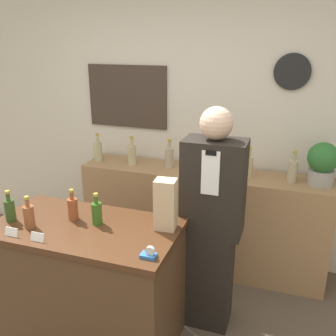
# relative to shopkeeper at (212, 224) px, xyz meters

# --- Properties ---
(back_wall) EXTENTS (5.20, 0.09, 2.70)m
(back_wall) POSITION_rel_shopkeeper_xyz_m (-0.50, 1.01, 0.52)
(back_wall) COLOR beige
(back_wall) RESTS_ON ground_plane
(back_shelf) EXTENTS (2.25, 0.43, 0.96)m
(back_shelf) POSITION_rel_shopkeeper_xyz_m (-0.25, 0.73, -0.36)
(back_shelf) COLOR #9E754C
(back_shelf) RESTS_ON ground_plane
(display_counter) EXTENTS (1.24, 0.66, 0.92)m
(display_counter) POSITION_rel_shopkeeper_xyz_m (-0.76, -0.45, -0.38)
(display_counter) COLOR #4C331E
(display_counter) RESTS_ON ground_plane
(shopkeeper) EXTENTS (0.42, 0.27, 1.68)m
(shopkeeper) POSITION_rel_shopkeeper_xyz_m (0.00, 0.00, 0.00)
(shopkeeper) COLOR black
(shopkeeper) RESTS_ON ground_plane
(potted_plant) EXTENTS (0.25, 0.25, 0.35)m
(potted_plant) POSITION_rel_shopkeeper_xyz_m (0.73, 0.74, 0.30)
(potted_plant) COLOR #9E998E
(potted_plant) RESTS_ON back_shelf
(paper_bag) EXTENTS (0.14, 0.12, 0.34)m
(paper_bag) POSITION_rel_shopkeeper_xyz_m (-0.24, -0.31, 0.25)
(paper_bag) COLOR tan
(paper_bag) RESTS_ON display_counter
(tape_dispenser) EXTENTS (0.09, 0.06, 0.07)m
(tape_dispenser) POSITION_rel_shopkeeper_xyz_m (-0.22, -0.66, 0.11)
(tape_dispenser) COLOR #2D66A8
(tape_dispenser) RESTS_ON display_counter
(price_card_left) EXTENTS (0.09, 0.02, 0.06)m
(price_card_left) POSITION_rel_shopkeeper_xyz_m (-1.12, -0.72, 0.11)
(price_card_left) COLOR white
(price_card_left) RESTS_ON display_counter
(price_card_right) EXTENTS (0.09, 0.02, 0.06)m
(price_card_right) POSITION_rel_shopkeeper_xyz_m (-0.93, -0.72, 0.11)
(price_card_right) COLOR white
(price_card_right) RESTS_ON display_counter
(counter_bottle_0) EXTENTS (0.07, 0.07, 0.22)m
(counter_bottle_0) POSITION_rel_shopkeeper_xyz_m (-1.27, -0.55, 0.17)
(counter_bottle_0) COLOR #2F4A1E
(counter_bottle_0) RESTS_ON display_counter
(counter_bottle_1) EXTENTS (0.07, 0.07, 0.22)m
(counter_bottle_1) POSITION_rel_shopkeeper_xyz_m (-1.09, -0.58, 0.17)
(counter_bottle_1) COLOR brown
(counter_bottle_1) RESTS_ON display_counter
(counter_bottle_2) EXTENTS (0.07, 0.07, 0.22)m
(counter_bottle_2) POSITION_rel_shopkeeper_xyz_m (-0.88, -0.39, 0.17)
(counter_bottle_2) COLOR brown
(counter_bottle_2) RESTS_ON display_counter
(counter_bottle_3) EXTENTS (0.07, 0.07, 0.22)m
(counter_bottle_3) POSITION_rel_shopkeeper_xyz_m (-0.69, -0.40, 0.17)
(counter_bottle_3) COLOR #315B1B
(counter_bottle_3) RESTS_ON display_counter
(shelf_bottle_0) EXTENTS (0.08, 0.08, 0.27)m
(shelf_bottle_0) POSITION_rel_shopkeeper_xyz_m (-1.29, 0.72, 0.22)
(shelf_bottle_0) COLOR tan
(shelf_bottle_0) RESTS_ON back_shelf
(shelf_bottle_1) EXTENTS (0.08, 0.08, 0.27)m
(shelf_bottle_1) POSITION_rel_shopkeeper_xyz_m (-0.93, 0.71, 0.22)
(shelf_bottle_1) COLOR tan
(shelf_bottle_1) RESTS_ON back_shelf
(shelf_bottle_2) EXTENTS (0.08, 0.08, 0.27)m
(shelf_bottle_2) POSITION_rel_shopkeeper_xyz_m (-0.57, 0.75, 0.22)
(shelf_bottle_2) COLOR tan
(shelf_bottle_2) RESTS_ON back_shelf
(shelf_bottle_3) EXTENTS (0.08, 0.08, 0.27)m
(shelf_bottle_3) POSITION_rel_shopkeeper_xyz_m (-0.21, 0.75, 0.22)
(shelf_bottle_3) COLOR tan
(shelf_bottle_3) RESTS_ON back_shelf
(shelf_bottle_4) EXTENTS (0.08, 0.08, 0.27)m
(shelf_bottle_4) POSITION_rel_shopkeeper_xyz_m (0.15, 0.73, 0.22)
(shelf_bottle_4) COLOR tan
(shelf_bottle_4) RESTS_ON back_shelf
(shelf_bottle_5) EXTENTS (0.08, 0.08, 0.27)m
(shelf_bottle_5) POSITION_rel_shopkeeper_xyz_m (0.51, 0.73, 0.22)
(shelf_bottle_5) COLOR tan
(shelf_bottle_5) RESTS_ON back_shelf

